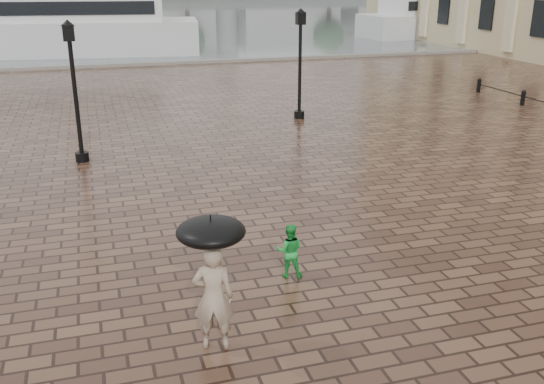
{
  "coord_description": "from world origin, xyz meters",
  "views": [
    {
      "loc": [
        -5.49,
        -10.28,
        5.88
      ],
      "look_at": [
        -1.94,
        1.58,
        1.4
      ],
      "focal_mm": 40.0,
      "sensor_mm": 36.0,
      "label": 1
    }
  ],
  "objects_px": {
    "child_pedestrian": "(289,251)",
    "ferry_near": "(23,20)",
    "adult_pedestrian": "(213,297)",
    "ferry_far": "(468,12)",
    "street_lamps": "(102,67)"
  },
  "relations": [
    {
      "from": "ferry_near",
      "to": "street_lamps",
      "type": "bearing_deg",
      "value": -71.71
    },
    {
      "from": "adult_pedestrian",
      "to": "ferry_far",
      "type": "distance_m",
      "value": 58.18
    },
    {
      "from": "ferry_near",
      "to": "ferry_far",
      "type": "bearing_deg",
      "value": 12.96
    },
    {
      "from": "ferry_near",
      "to": "adult_pedestrian",
      "type": "bearing_deg",
      "value": -74.71
    },
    {
      "from": "adult_pedestrian",
      "to": "ferry_near",
      "type": "height_order",
      "value": "ferry_near"
    },
    {
      "from": "adult_pedestrian",
      "to": "child_pedestrian",
      "type": "distance_m",
      "value": 2.84
    },
    {
      "from": "street_lamps",
      "to": "ferry_far",
      "type": "distance_m",
      "value": 46.66
    },
    {
      "from": "child_pedestrian",
      "to": "ferry_near",
      "type": "height_order",
      "value": "ferry_near"
    },
    {
      "from": "adult_pedestrian",
      "to": "ferry_near",
      "type": "distance_m",
      "value": 42.48
    },
    {
      "from": "street_lamps",
      "to": "ferry_far",
      "type": "height_order",
      "value": "ferry_far"
    },
    {
      "from": "ferry_near",
      "to": "ferry_far",
      "type": "xyz_separation_m",
      "value": [
        41.33,
        4.17,
        -0.34
      ]
    },
    {
      "from": "street_lamps",
      "to": "ferry_far",
      "type": "relative_size",
      "value": 0.68
    },
    {
      "from": "street_lamps",
      "to": "ferry_near",
      "type": "xyz_separation_m",
      "value": [
        -4.9,
        24.99,
        0.23
      ]
    },
    {
      "from": "street_lamps",
      "to": "ferry_near",
      "type": "relative_size",
      "value": 0.58
    },
    {
      "from": "child_pedestrian",
      "to": "ferry_far",
      "type": "relative_size",
      "value": 0.05
    }
  ]
}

